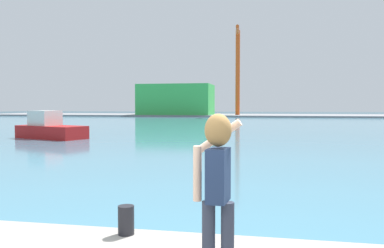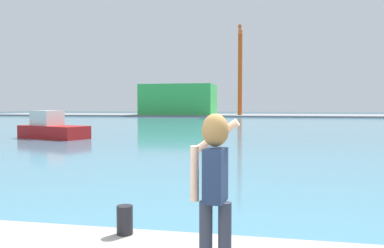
% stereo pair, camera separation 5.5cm
% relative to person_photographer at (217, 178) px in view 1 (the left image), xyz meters
% --- Properties ---
extents(ground_plane, '(220.00, 220.00, 0.00)m').
position_rel_person_photographer_xyz_m(ground_plane, '(-0.80, 49.45, -1.73)').
color(ground_plane, '#334751').
extents(harbor_water, '(140.00, 100.00, 0.02)m').
position_rel_person_photographer_xyz_m(harbor_water, '(-0.80, 51.45, -1.72)').
color(harbor_water, teal).
rests_on(harbor_water, ground_plane).
extents(far_shore_dock, '(140.00, 20.00, 0.37)m').
position_rel_person_photographer_xyz_m(far_shore_dock, '(-0.80, 91.45, -1.55)').
color(far_shore_dock, gray).
rests_on(far_shore_dock, ground_plane).
extents(person_photographer, '(0.53, 0.56, 1.74)m').
position_rel_person_photographer_xyz_m(person_photographer, '(0.00, 0.00, 0.00)').
color(person_photographer, '#2D3342').
rests_on(person_photographer, quay_promenade).
extents(harbor_bollard, '(0.23, 0.23, 0.41)m').
position_rel_person_photographer_xyz_m(harbor_bollard, '(-1.45, 1.19, -0.86)').
color(harbor_bollard, black).
rests_on(harbor_bollard, quay_promenade).
extents(boat_moored, '(6.04, 4.03, 2.09)m').
position_rel_person_photographer_xyz_m(boat_moored, '(-15.85, 23.34, -0.98)').
color(boat_moored, '#B21919').
rests_on(boat_moored, harbor_water).
extents(warehouse_left, '(16.84, 10.23, 7.07)m').
position_rel_person_photographer_xyz_m(warehouse_left, '(-21.41, 87.59, 2.17)').
color(warehouse_left, green).
rests_on(warehouse_left, far_shore_dock).
extents(port_crane, '(1.48, 9.57, 19.21)m').
position_rel_person_photographer_xyz_m(port_crane, '(-6.93, 86.81, 9.90)').
color(port_crane, '#D84C19').
rests_on(port_crane, far_shore_dock).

